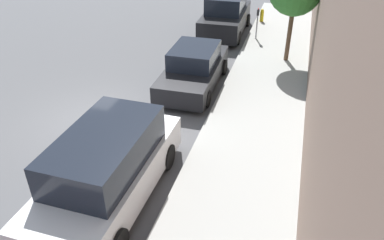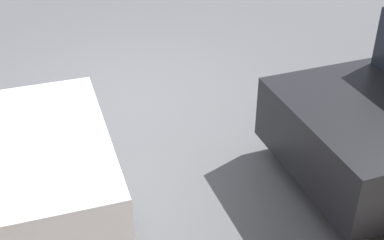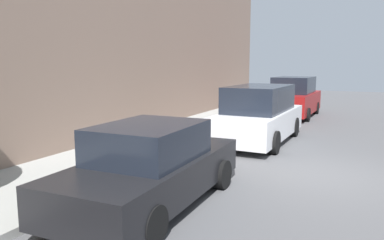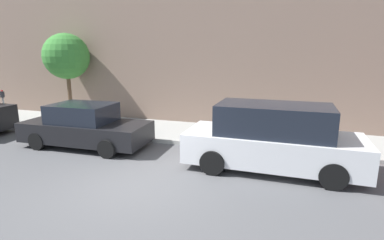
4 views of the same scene
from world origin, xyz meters
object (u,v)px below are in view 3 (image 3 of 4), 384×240
Objects in this scene: parking_meter_near at (263,96)px; parked_minivan_second at (259,115)px; parked_suv_nearest at (293,98)px; parked_sedan_third at (152,167)px.

parked_minivan_second is at bearing 104.34° from parking_meter_near.
parked_suv_nearest is 0.98× the size of parked_minivan_second.
parked_suv_nearest is at bearing 175.23° from parking_meter_near.
parked_sedan_third is at bearing 89.85° from parked_suv_nearest.
parked_suv_nearest is 1.62m from parking_meter_near.
parked_sedan_third is (0.22, 6.46, -0.19)m from parked_minivan_second.
parked_sedan_third reaches higher than parking_meter_near.
parked_sedan_third is (0.04, 13.33, -0.21)m from parked_suv_nearest.
parking_meter_near is (1.61, -0.13, 0.04)m from parked_suv_nearest.
parked_minivan_second is 3.69× the size of parking_meter_near.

